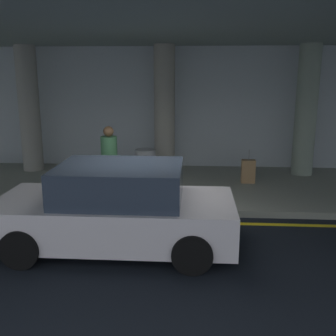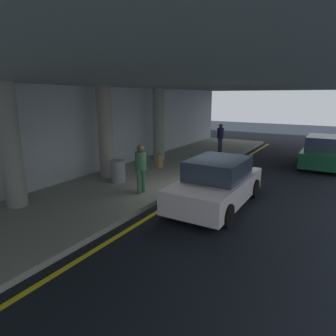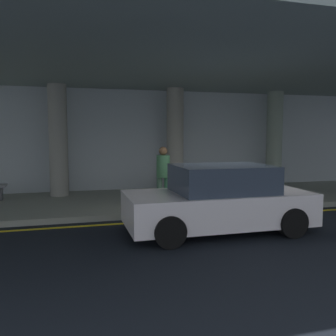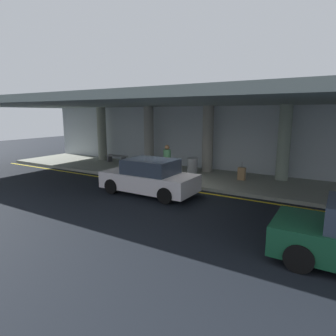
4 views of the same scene
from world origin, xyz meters
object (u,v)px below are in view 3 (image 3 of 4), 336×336
object	(u,v)px
support_column_right_mid	(274,140)
traveler_with_luggage	(163,172)
suitcase_upright_primary	(247,184)
support_column_left_mid	(58,141)
trash_bin_steel	(170,183)
support_column_center	(175,140)
car_white	(219,200)

from	to	relation	value
support_column_right_mid	traveler_with_luggage	bearing A→B (deg)	-153.49
suitcase_upright_primary	support_column_left_mid	bearing A→B (deg)	154.43
support_column_left_mid	support_column_right_mid	distance (m)	8.00
support_column_right_mid	trash_bin_steel	xyz separation A→B (m)	(-4.45, -0.97, -1.40)
support_column_left_mid	trash_bin_steel	bearing A→B (deg)	-15.28
support_column_left_mid	traveler_with_luggage	size ratio (longest dim) A/B	2.17
support_column_right_mid	trash_bin_steel	distance (m)	4.76
support_column_left_mid	support_column_center	size ratio (longest dim) A/B	1.00
support_column_left_mid	support_column_right_mid	size ratio (longest dim) A/B	1.00
support_column_center	car_white	size ratio (longest dim) A/B	0.89
car_white	trash_bin_steel	distance (m)	4.06
traveler_with_luggage	support_column_right_mid	bearing A→B (deg)	-118.94
support_column_left_mid	support_column_right_mid	world-z (taller)	same
support_column_center	suitcase_upright_primary	xyz separation A→B (m)	(2.32, -1.08, -1.51)
support_column_right_mid	suitcase_upright_primary	xyz separation A→B (m)	(-1.68, -1.08, -1.51)
support_column_center	support_column_right_mid	distance (m)	4.00
support_column_right_mid	trash_bin_steel	size ratio (longest dim) A/B	4.29
support_column_left_mid	car_white	world-z (taller)	support_column_left_mid
support_column_center	car_white	bearing A→B (deg)	-95.15
support_column_right_mid	suitcase_upright_primary	world-z (taller)	support_column_right_mid
car_white	traveler_with_luggage	world-z (taller)	traveler_with_luggage
support_column_right_mid	support_column_center	bearing A→B (deg)	180.00
trash_bin_steel	support_column_left_mid	bearing A→B (deg)	164.72
support_column_left_mid	trash_bin_steel	xyz separation A→B (m)	(3.55, -0.97, -1.40)
support_column_left_mid	trash_bin_steel	distance (m)	3.94
support_column_right_mid	suitcase_upright_primary	size ratio (longest dim) A/B	4.06
trash_bin_steel	traveler_with_luggage	bearing A→B (deg)	-112.40
support_column_center	support_column_left_mid	bearing A→B (deg)	180.00
support_column_left_mid	traveler_with_luggage	distance (m)	3.95
support_column_center	traveler_with_luggage	distance (m)	2.90
support_column_left_mid	trash_bin_steel	world-z (taller)	support_column_left_mid
support_column_right_mid	car_white	xyz separation A→B (m)	(-4.45, -5.03, -1.26)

